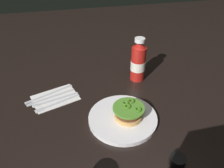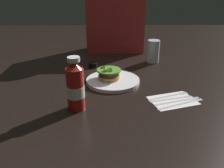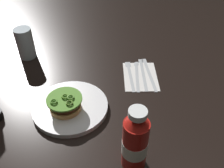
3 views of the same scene
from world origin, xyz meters
name	(u,v)px [view 1 (image 1 of 3)]	position (x,y,z in m)	size (l,w,h in m)	color
ground_plane	(135,124)	(0.00, 0.00, 0.00)	(3.00, 3.00, 0.00)	black
dinner_plate	(123,118)	(0.04, -0.03, 0.01)	(0.25, 0.25, 0.02)	white
burger_sandwich	(129,112)	(0.02, -0.02, 0.04)	(0.11, 0.11, 0.05)	tan
ketchup_bottle	(138,62)	(-0.10, -0.28, 0.09)	(0.07, 0.07, 0.20)	#B11C15
condiment_cup	(178,160)	(-0.07, 0.19, 0.01)	(0.05, 0.05, 0.03)	black
napkin	(55,98)	(0.28, -0.22, 0.00)	(0.18, 0.13, 0.00)	white
steak_knife	(46,95)	(0.31, -0.24, 0.00)	(0.20, 0.10, 0.00)	silver
butter_knife	(48,97)	(0.31, -0.22, 0.00)	(0.20, 0.08, 0.00)	silver
spoon_utensil	(49,101)	(0.30, -0.20, 0.00)	(0.19, 0.06, 0.00)	silver
fork_utensil	(54,104)	(0.28, -0.18, 0.00)	(0.18, 0.08, 0.00)	silver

